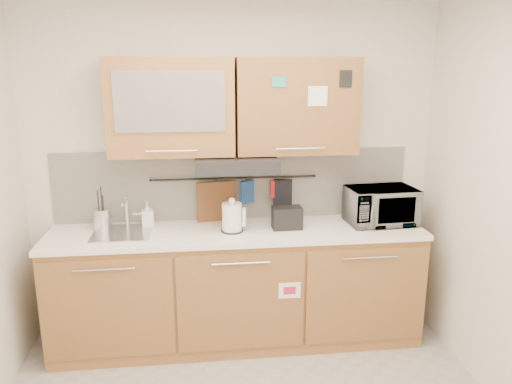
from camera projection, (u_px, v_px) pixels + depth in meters
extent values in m
plane|color=silver|center=(234.00, 172.00, 3.96)|extent=(3.20, 0.00, 3.20)
cube|color=#AD703D|center=(238.00, 288.00, 3.89)|extent=(2.80, 0.60, 0.88)
cube|color=black|center=(238.00, 333.00, 3.98)|extent=(2.80, 0.54, 0.10)
cube|color=#9A6237|center=(108.00, 310.00, 3.47)|extent=(0.91, 0.02, 0.74)
cylinder|color=silver|center=(104.00, 270.00, 3.37)|extent=(0.41, 0.01, 0.01)
cube|color=#9A6237|center=(241.00, 302.00, 3.58)|extent=(0.91, 0.02, 0.74)
cylinder|color=silver|center=(241.00, 263.00, 3.48)|extent=(0.41, 0.01, 0.01)
cube|color=#9A6237|center=(367.00, 296.00, 3.69)|extent=(0.91, 0.02, 0.74)
cylinder|color=silver|center=(370.00, 258.00, 3.59)|extent=(0.41, 0.01, 0.01)
cube|color=white|center=(237.00, 232.00, 3.76)|extent=(2.82, 0.62, 0.04)
cube|color=silver|center=(234.00, 185.00, 3.98)|extent=(2.80, 0.02, 0.56)
cube|color=#AD703D|center=(171.00, 107.00, 3.61)|extent=(0.90, 0.35, 0.70)
cube|color=silver|center=(170.00, 102.00, 3.42)|extent=(0.76, 0.02, 0.42)
cube|color=#9A6237|center=(296.00, 106.00, 3.72)|extent=(0.90, 0.35, 0.70)
cube|color=white|center=(318.00, 96.00, 3.54)|extent=(0.14, 0.00, 0.14)
cube|color=black|center=(236.00, 163.00, 3.69)|extent=(0.60, 0.46, 0.10)
cube|color=silver|center=(122.00, 234.00, 3.67)|extent=(0.42, 0.40, 0.03)
cylinder|color=silver|center=(127.00, 212.00, 3.80)|extent=(0.03, 0.03, 0.24)
cylinder|color=silver|center=(124.00, 202.00, 3.70)|extent=(0.02, 0.18, 0.02)
cylinder|color=black|center=(234.00, 178.00, 3.93)|extent=(1.30, 0.02, 0.02)
cylinder|color=silver|center=(102.00, 219.00, 3.73)|extent=(0.16, 0.16, 0.16)
cylinder|color=black|center=(99.00, 210.00, 3.72)|extent=(0.01, 0.01, 0.31)
cylinder|color=black|center=(104.00, 213.00, 3.71)|extent=(0.01, 0.01, 0.27)
cylinder|color=black|center=(102.00, 208.00, 3.73)|extent=(0.01, 0.01, 0.33)
cylinder|color=black|center=(99.00, 215.00, 3.70)|extent=(0.01, 0.01, 0.24)
cylinder|color=white|center=(232.00, 217.00, 3.69)|extent=(0.19, 0.19, 0.22)
sphere|color=white|center=(232.00, 201.00, 3.66)|extent=(0.05, 0.05, 0.05)
cube|color=white|center=(244.00, 217.00, 3.67)|extent=(0.03, 0.03, 0.14)
cylinder|color=black|center=(232.00, 230.00, 3.72)|extent=(0.17, 0.17, 0.01)
cube|color=black|center=(287.00, 218.00, 3.77)|extent=(0.22, 0.14, 0.17)
cube|color=black|center=(282.00, 208.00, 3.74)|extent=(0.06, 0.10, 0.01)
cube|color=black|center=(292.00, 208.00, 3.75)|extent=(0.06, 0.10, 0.01)
imported|color=#999999|center=(381.00, 206.00, 3.88)|extent=(0.54, 0.38, 0.28)
imported|color=#999999|center=(148.00, 214.00, 3.81)|extent=(0.10, 0.10, 0.20)
cube|color=brown|center=(217.00, 205.00, 3.95)|extent=(0.31, 0.08, 0.39)
cube|color=navy|center=(247.00, 192.00, 3.95)|extent=(0.11, 0.07, 0.18)
cube|color=black|center=(283.00, 194.00, 3.99)|extent=(0.15, 0.06, 0.24)
cube|color=#B4181A|center=(277.00, 189.00, 3.97)|extent=(0.12, 0.04, 0.14)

